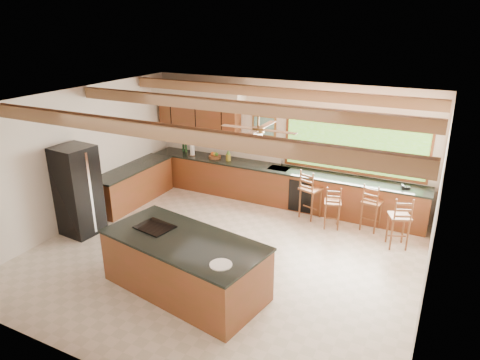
% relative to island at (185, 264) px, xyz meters
% --- Properties ---
extents(ground, '(7.20, 7.20, 0.00)m').
position_rel_island_xyz_m(ground, '(0.04, 1.23, -0.49)').
color(ground, beige).
rests_on(ground, ground).
extents(room_shell, '(7.27, 6.54, 3.02)m').
position_rel_island_xyz_m(room_shell, '(-0.13, 1.88, 1.73)').
color(room_shell, beige).
rests_on(room_shell, ground).
extents(counter_run, '(7.12, 3.10, 1.23)m').
position_rel_island_xyz_m(counter_run, '(-0.78, 3.75, -0.02)').
color(counter_run, brown).
rests_on(counter_run, ground).
extents(island, '(2.97, 1.77, 0.99)m').
position_rel_island_xyz_m(island, '(0.00, 0.00, 0.00)').
color(island, brown).
rests_on(island, ground).
extents(refrigerator, '(0.81, 0.79, 1.93)m').
position_rel_island_xyz_m(refrigerator, '(-3.18, 0.78, 0.48)').
color(refrigerator, black).
rests_on(refrigerator, ground).
extents(bar_stool_a, '(0.44, 0.44, 1.00)m').
position_rel_island_xyz_m(bar_stool_a, '(1.61, 3.36, 0.11)').
color(bar_stool_a, brown).
rests_on(bar_stool_a, ground).
extents(bar_stool_b, '(0.54, 0.54, 1.19)m').
position_rel_island_xyz_m(bar_stool_b, '(1.02, 3.62, 0.21)').
color(bar_stool_b, brown).
rests_on(bar_stool_b, ground).
extents(bar_stool_c, '(0.44, 0.44, 1.09)m').
position_rel_island_xyz_m(bar_stool_c, '(2.39, 3.62, 0.16)').
color(bar_stool_c, brown).
rests_on(bar_stool_c, ground).
extents(bar_stool_d, '(0.52, 0.52, 1.12)m').
position_rel_island_xyz_m(bar_stool_d, '(3.02, 3.10, 0.17)').
color(bar_stool_d, brown).
rests_on(bar_stool_d, ground).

